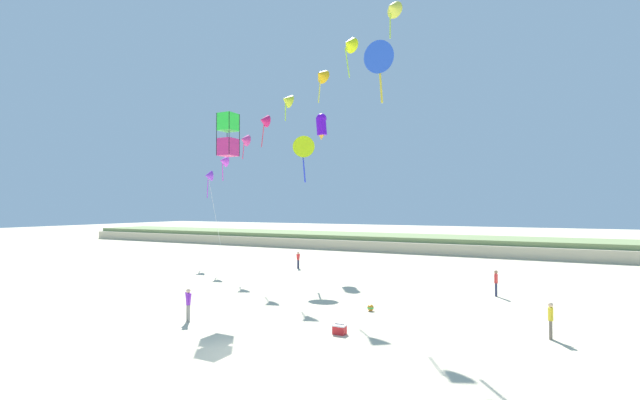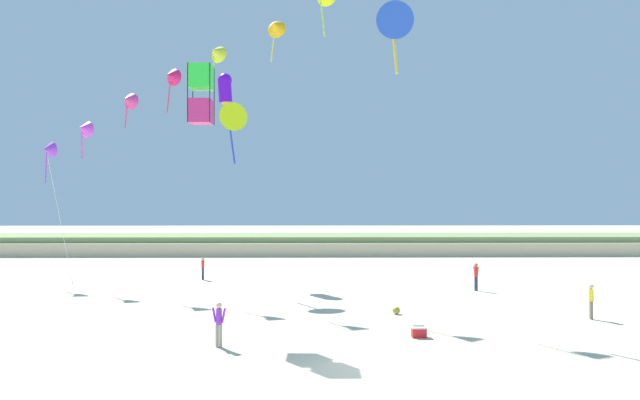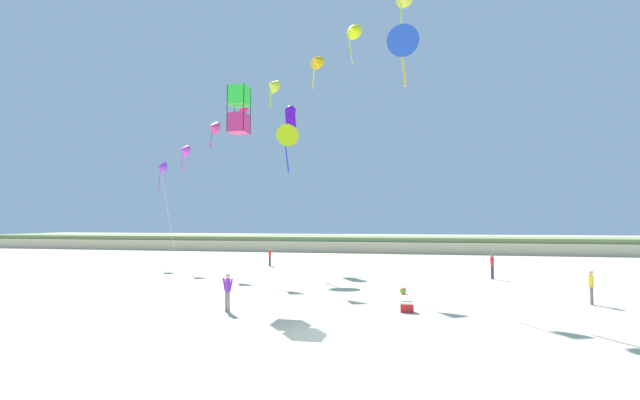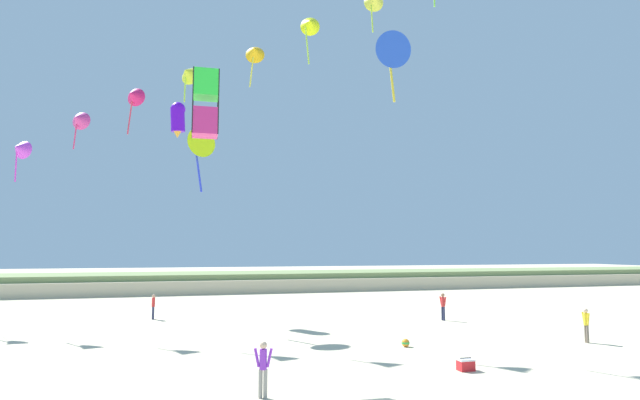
# 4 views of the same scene
# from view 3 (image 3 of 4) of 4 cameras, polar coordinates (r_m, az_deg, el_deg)

# --- Properties ---
(ground_plane) EXTENTS (240.00, 240.00, 0.00)m
(ground_plane) POSITION_cam_3_polar(r_m,az_deg,el_deg) (15.48, 0.80, -17.49)
(ground_plane) COLOR beige
(dune_ridge) EXTENTS (120.00, 10.96, 1.91)m
(dune_ridge) POSITION_cam_3_polar(r_m,az_deg,el_deg) (58.71, 8.65, -5.76)
(dune_ridge) COLOR beige
(dune_ridge) RESTS_ON ground
(person_near_left) EXTENTS (0.22, 0.56, 1.61)m
(person_near_left) POSITION_cam_3_polar(r_m,az_deg,el_deg) (24.13, 32.45, -9.53)
(person_near_left) COLOR #726656
(person_near_left) RESTS_ON ground
(person_near_right) EXTENTS (0.21, 0.55, 1.56)m
(person_near_right) POSITION_cam_3_polar(r_m,az_deg,el_deg) (38.21, -6.70, -7.39)
(person_near_right) COLOR #282D4C
(person_near_right) RESTS_ON ground
(person_mid_center) EXTENTS (0.23, 0.59, 1.68)m
(person_mid_center) POSITION_cam_3_polar(r_m,az_deg,el_deg) (31.61, 21.98, -8.02)
(person_mid_center) COLOR #282D4C
(person_mid_center) RESTS_ON ground
(person_far_left) EXTENTS (0.57, 0.26, 1.65)m
(person_far_left) POSITION_cam_3_polar(r_m,az_deg,el_deg) (19.39, -12.22, -11.58)
(person_far_left) COLOR gray
(person_far_left) RESTS_ON ground
(kite_banner_string) EXTENTS (36.33, 14.91, 24.51)m
(kite_banner_string) POSITION_cam_3_polar(r_m,az_deg,el_deg) (32.29, 1.72, 20.08)
(kite_banner_string) COLOR purple
(large_kite_low_lead) EXTENTS (1.07, 1.07, 2.68)m
(large_kite_low_lead) POSITION_cam_3_polar(r_m,az_deg,el_deg) (25.41, -10.75, 11.73)
(large_kite_low_lead) COLOR #CE2B79
(large_kite_mid_trail) EXTENTS (1.48, 1.49, 2.62)m
(large_kite_mid_trail) POSITION_cam_3_polar(r_m,az_deg,el_deg) (41.51, -3.95, 10.85)
(large_kite_mid_trail) COLOR #570DD2
(large_kite_high_solo) EXTENTS (1.96, 1.44, 3.91)m
(large_kite_high_solo) POSITION_cam_3_polar(r_m,az_deg,el_deg) (34.70, -4.45, 8.46)
(large_kite_high_solo) COLOR #C7EF14
(large_kite_outer_drift) EXTENTS (1.94, 1.02, 3.67)m
(large_kite_outer_drift) POSITION_cam_3_polar(r_m,az_deg,el_deg) (27.28, 11.04, 19.98)
(large_kite_outer_drift) COLOR blue
(beach_cooler) EXTENTS (0.58, 0.41, 0.46)m
(beach_cooler) POSITION_cam_3_polar(r_m,az_deg,el_deg) (19.37, 11.52, -13.82)
(beach_cooler) COLOR red
(beach_cooler) RESTS_ON ground
(beach_ball) EXTENTS (0.36, 0.36, 0.36)m
(beach_ball) POSITION_cam_3_polar(r_m,az_deg,el_deg) (24.00, 11.01, -11.77)
(beach_ball) COLOR orange
(beach_ball) RESTS_ON ground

